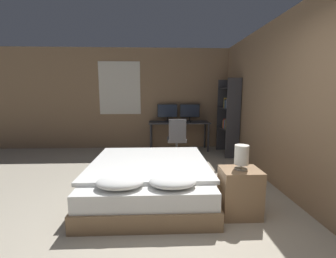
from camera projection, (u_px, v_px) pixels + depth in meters
The scene contains 13 objects.
ground_plane at pixel (178, 257), 2.08m from camera, with size 20.00×20.00×0.00m, color #B2A893.
wall_back at pixel (165, 99), 6.17m from camera, with size 12.00×0.08×2.70m.
wall_side_right at pixel (284, 104), 3.42m from camera, with size 0.06×12.00×2.70m.
bed at pixel (149, 179), 3.35m from camera, with size 1.73×2.00×0.56m.
nightstand at pixel (240, 192), 2.77m from camera, with size 0.47×0.38×0.59m.
bedside_lamp at pixel (242, 155), 2.70m from camera, with size 0.17×0.17×0.30m.
desk at pixel (179, 125), 5.95m from camera, with size 1.59×0.56×0.76m.
monitor_left at pixel (167, 111), 6.05m from camera, with size 0.54×0.16×0.46m.
monitor_right at pixel (190, 111), 6.08m from camera, with size 0.54×0.16×0.46m.
keyboard at pixel (180, 122), 5.76m from camera, with size 0.38×0.13×0.02m.
computer_mouse at pixel (191, 122), 5.77m from camera, with size 0.07×0.05×0.04m.
office_chair at pixel (177, 143), 5.25m from camera, with size 0.52×0.52×0.93m.
bookshelf at pixel (229, 114), 5.44m from camera, with size 0.32×0.83×1.85m.
Camera 1 is at (-0.17, -1.86, 1.50)m, focal length 24.00 mm.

